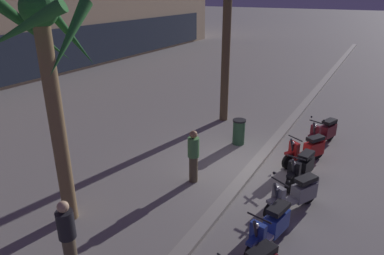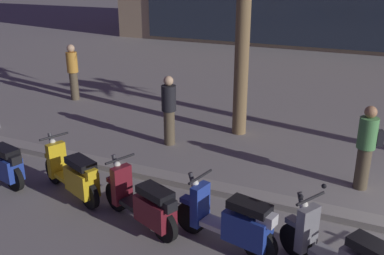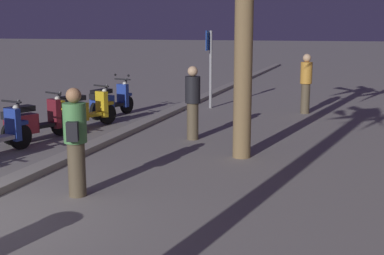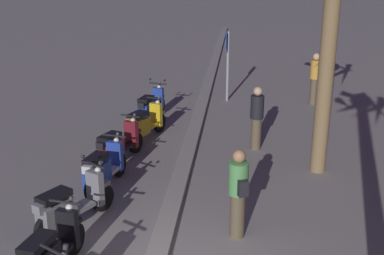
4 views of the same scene
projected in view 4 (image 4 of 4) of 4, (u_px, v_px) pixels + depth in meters
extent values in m
cylinder|color=black|center=(160.00, 105.00, 15.46)|extent=(0.53, 0.21, 0.52)
cylinder|color=black|center=(144.00, 117.00, 14.29)|extent=(0.53, 0.21, 0.52)
cube|color=black|center=(153.00, 109.00, 14.90)|extent=(0.65, 0.40, 0.08)
cube|color=#233D9E|center=(147.00, 110.00, 14.43)|extent=(0.73, 0.46, 0.43)
cube|color=black|center=(146.00, 99.00, 14.31)|extent=(0.65, 0.42, 0.12)
cube|color=#233D9E|center=(158.00, 98.00, 15.21)|extent=(0.21, 0.36, 0.66)
cube|color=#233D9E|center=(160.00, 97.00, 15.37)|extent=(0.35, 0.23, 0.08)
cylinder|color=#333338|center=(159.00, 93.00, 15.23)|extent=(0.29, 0.13, 0.69)
cylinder|color=black|center=(158.00, 83.00, 15.06)|extent=(0.16, 0.56, 0.04)
sphere|color=white|center=(159.00, 87.00, 15.19)|extent=(0.12, 0.12, 0.12)
cube|color=black|center=(142.00, 105.00, 14.09)|extent=(0.28, 0.25, 0.16)
sphere|color=black|center=(150.00, 79.00, 15.07)|extent=(0.07, 0.07, 0.07)
sphere|color=black|center=(165.00, 80.00, 14.93)|extent=(0.07, 0.07, 0.07)
cylinder|color=black|center=(160.00, 123.00, 13.79)|extent=(0.52, 0.29, 0.52)
cylinder|color=black|center=(134.00, 136.00, 12.71)|extent=(0.52, 0.29, 0.52)
cube|color=gold|center=(148.00, 127.00, 13.28)|extent=(0.66, 0.48, 0.08)
cube|color=gold|center=(138.00, 128.00, 12.84)|extent=(0.75, 0.55, 0.45)
cube|color=black|center=(138.00, 115.00, 12.71)|extent=(0.67, 0.50, 0.12)
cube|color=gold|center=(156.00, 115.00, 13.55)|extent=(0.26, 0.37, 0.66)
cube|color=gold|center=(159.00, 113.00, 13.70)|extent=(0.36, 0.27, 0.08)
cylinder|color=#333338|center=(157.00, 109.00, 13.57)|extent=(0.29, 0.17, 0.69)
cylinder|color=black|center=(156.00, 98.00, 13.40)|extent=(0.25, 0.53, 0.04)
sphere|color=white|center=(158.00, 102.00, 13.53)|extent=(0.12, 0.12, 0.12)
cube|color=gold|center=(132.00, 121.00, 12.51)|extent=(0.30, 0.27, 0.16)
cylinder|color=black|center=(136.00, 143.00, 12.26)|extent=(0.52, 0.28, 0.52)
cylinder|color=black|center=(106.00, 160.00, 11.20)|extent=(0.52, 0.28, 0.52)
cube|color=black|center=(122.00, 148.00, 11.75)|extent=(0.66, 0.48, 0.08)
cube|color=maroon|center=(111.00, 150.00, 11.33)|extent=(0.75, 0.54, 0.42)
cube|color=black|center=(110.00, 137.00, 11.21)|extent=(0.67, 0.50, 0.12)
cube|color=maroon|center=(131.00, 134.00, 12.01)|extent=(0.25, 0.37, 0.66)
cube|color=maroon|center=(135.00, 132.00, 12.17)|extent=(0.36, 0.26, 0.08)
cylinder|color=#333338|center=(133.00, 127.00, 12.03)|extent=(0.29, 0.17, 0.69)
cylinder|color=black|center=(130.00, 116.00, 11.86)|extent=(0.24, 0.54, 0.04)
sphere|color=white|center=(133.00, 120.00, 11.99)|extent=(0.12, 0.12, 0.12)
cube|color=black|center=(102.00, 145.00, 11.00)|extent=(0.30, 0.27, 0.16)
cylinder|color=black|center=(119.00, 165.00, 10.92)|extent=(0.53, 0.21, 0.52)
cylinder|color=black|center=(93.00, 188.00, 9.81)|extent=(0.53, 0.21, 0.52)
cube|color=silver|center=(108.00, 172.00, 10.39)|extent=(0.65, 0.40, 0.08)
cube|color=#233D9E|center=(97.00, 175.00, 9.95)|extent=(0.73, 0.45, 0.46)
cube|color=black|center=(96.00, 159.00, 9.81)|extent=(0.65, 0.42, 0.12)
cube|color=#233D9E|center=(115.00, 156.00, 10.66)|extent=(0.21, 0.36, 0.66)
cube|color=#233D9E|center=(119.00, 153.00, 10.82)|extent=(0.35, 0.22, 0.08)
cylinder|color=#333338|center=(116.00, 148.00, 10.68)|extent=(0.29, 0.13, 0.69)
cylinder|color=black|center=(114.00, 136.00, 10.51)|extent=(0.16, 0.56, 0.04)
sphere|color=white|center=(116.00, 140.00, 10.64)|extent=(0.12, 0.12, 0.12)
cube|color=silver|center=(89.00, 169.00, 9.59)|extent=(0.28, 0.25, 0.16)
cylinder|color=black|center=(103.00, 198.00, 9.38)|extent=(0.51, 0.33, 0.52)
cylinder|color=black|center=(48.00, 228.00, 8.32)|extent=(0.51, 0.33, 0.52)
cube|color=slate|center=(79.00, 208.00, 8.87)|extent=(0.66, 0.53, 0.08)
cube|color=slate|center=(57.00, 214.00, 8.44)|extent=(0.75, 0.60, 0.44)
cube|color=black|center=(54.00, 196.00, 8.31)|extent=(0.67, 0.55, 0.12)
cube|color=slate|center=(95.00, 188.00, 9.14)|extent=(0.28, 0.37, 0.66)
cube|color=slate|center=(102.00, 184.00, 9.29)|extent=(0.36, 0.29, 0.08)
cylinder|color=#333338|center=(98.00, 179.00, 9.16)|extent=(0.28, 0.20, 0.69)
cylinder|color=black|center=(94.00, 165.00, 8.99)|extent=(0.30, 0.51, 0.04)
sphere|color=white|center=(98.00, 170.00, 9.12)|extent=(0.12, 0.12, 0.12)
cube|color=slate|center=(41.00, 208.00, 8.12)|extent=(0.31, 0.29, 0.16)
sphere|color=black|center=(83.00, 157.00, 9.07)|extent=(0.07, 0.07, 0.07)
sphere|color=black|center=(102.00, 162.00, 8.81)|extent=(0.07, 0.07, 0.07)
cylinder|color=black|center=(75.00, 239.00, 8.00)|extent=(0.53, 0.19, 0.52)
cube|color=black|center=(57.00, 254.00, 7.47)|extent=(0.64, 0.38, 0.08)
cube|color=black|center=(37.00, 243.00, 6.90)|extent=(0.64, 0.40, 0.12)
cube|color=black|center=(68.00, 229.00, 7.74)|extent=(0.20, 0.36, 0.66)
cube|color=black|center=(73.00, 223.00, 7.90)|extent=(0.34, 0.21, 0.08)
cylinder|color=#333338|center=(69.00, 218.00, 7.76)|extent=(0.29, 0.12, 0.69)
cylinder|color=black|center=(65.00, 202.00, 7.59)|extent=(0.14, 0.56, 0.04)
sphere|color=white|center=(69.00, 207.00, 7.72)|extent=(0.12, 0.12, 0.12)
cylinder|color=black|center=(55.00, 252.00, 6.29)|extent=(0.31, 0.51, 0.04)
cylinder|color=#939399|center=(228.00, 67.00, 16.60)|extent=(0.09, 0.09, 2.40)
cube|color=#1947B7|center=(227.00, 40.00, 16.32)|extent=(0.60, 0.04, 0.60)
cube|color=white|center=(226.00, 40.00, 16.32)|extent=(0.33, 0.02, 0.33)
cylinder|color=olive|center=(327.00, 64.00, 10.47)|extent=(0.35, 0.35, 4.99)
cylinder|color=brown|center=(314.00, 91.00, 16.43)|extent=(0.26, 0.26, 0.88)
cylinder|color=gold|center=(315.00, 70.00, 16.19)|extent=(0.34, 0.34, 0.62)
sphere|color=tan|center=(316.00, 57.00, 16.05)|extent=(0.24, 0.24, 0.24)
cylinder|color=brown|center=(256.00, 134.00, 12.45)|extent=(0.26, 0.26, 0.83)
cylinder|color=black|center=(257.00, 107.00, 12.22)|extent=(0.34, 0.34, 0.59)
sphere|color=tan|center=(258.00, 91.00, 12.09)|extent=(0.23, 0.23, 0.23)
cylinder|color=brown|center=(237.00, 215.00, 8.44)|extent=(0.26, 0.26, 0.82)
cylinder|color=#4C8C4C|center=(239.00, 178.00, 8.22)|extent=(0.34, 0.34, 0.58)
sphere|color=#9E704C|center=(239.00, 156.00, 8.09)|extent=(0.22, 0.22, 0.22)
cube|color=black|center=(243.00, 189.00, 8.04)|extent=(0.17, 0.19, 0.28)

